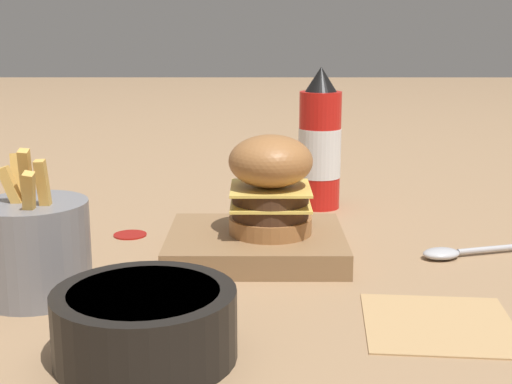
% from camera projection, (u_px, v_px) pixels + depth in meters
% --- Properties ---
extents(ground_plane, '(6.00, 6.00, 0.00)m').
position_uv_depth(ground_plane, '(237.00, 241.00, 0.92)').
color(ground_plane, '#9E7A56').
extents(serving_board, '(0.21, 0.18, 0.03)m').
position_uv_depth(serving_board, '(256.00, 244.00, 0.86)').
color(serving_board, olive).
rests_on(serving_board, ground_plane).
extents(burger, '(0.10, 0.10, 0.12)m').
position_uv_depth(burger, '(271.00, 184.00, 0.84)').
color(burger, '#9E6638').
rests_on(burger, serving_board).
extents(ketchup_bottle, '(0.06, 0.06, 0.21)m').
position_uv_depth(ketchup_bottle, '(320.00, 146.00, 1.07)').
color(ketchup_bottle, red).
rests_on(ketchup_bottle, ground_plane).
extents(fries_basket, '(0.11, 0.11, 0.16)m').
position_uv_depth(fries_basket, '(35.00, 248.00, 0.72)').
color(fries_basket, slate).
rests_on(fries_basket, ground_plane).
extents(side_bowl, '(0.15, 0.15, 0.06)m').
position_uv_depth(side_bowl, '(145.00, 322.00, 0.59)').
color(side_bowl, black).
rests_on(side_bowl, ground_plane).
extents(spoon, '(0.18, 0.07, 0.01)m').
position_uv_depth(spoon, '(460.00, 252.00, 0.85)').
color(spoon, '#B2B2B7').
rests_on(spoon, ground_plane).
extents(ketchup_puddle, '(0.04, 0.04, 0.00)m').
position_uv_depth(ketchup_puddle, '(130.00, 234.00, 0.94)').
color(ketchup_puddle, '#9E140F').
rests_on(ketchup_puddle, ground_plane).
extents(parchment_square, '(0.15, 0.15, 0.00)m').
position_uv_depth(parchment_square, '(439.00, 323.00, 0.66)').
color(parchment_square, tan).
rests_on(parchment_square, ground_plane).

